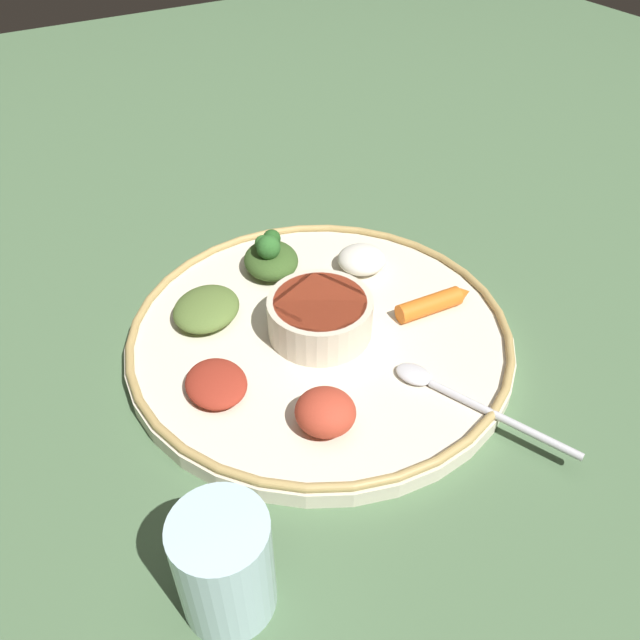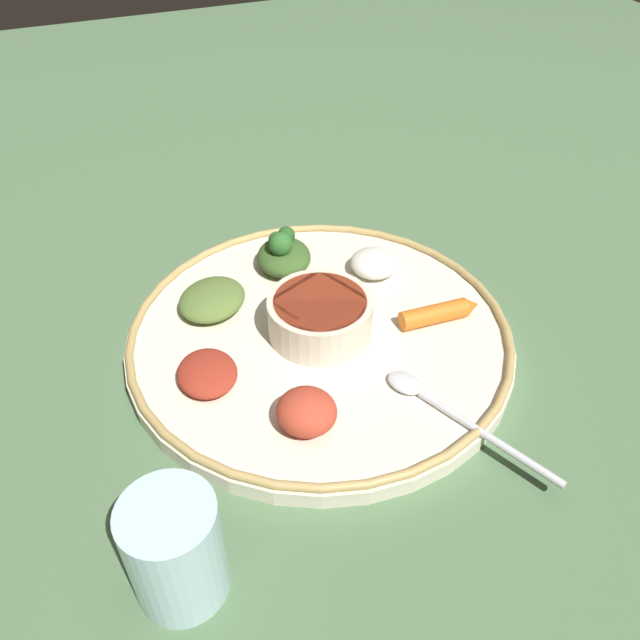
# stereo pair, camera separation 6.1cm
# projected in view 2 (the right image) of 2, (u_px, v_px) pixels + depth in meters

# --- Properties ---
(ground_plane) EXTENTS (2.40, 2.40, 0.00)m
(ground_plane) POSITION_uv_depth(u_px,v_px,m) (320.00, 344.00, 0.64)
(ground_plane) COLOR #4C6B47
(platter) EXTENTS (0.38, 0.38, 0.02)m
(platter) POSITION_uv_depth(u_px,v_px,m) (320.00, 338.00, 0.63)
(platter) COLOR beige
(platter) RESTS_ON ground_plane
(platter_rim) EXTENTS (0.37, 0.37, 0.01)m
(platter_rim) POSITION_uv_depth(u_px,v_px,m) (320.00, 329.00, 0.62)
(platter_rim) COLOR tan
(platter_rim) RESTS_ON platter
(center_bowl) EXTENTS (0.10, 0.10, 0.04)m
(center_bowl) POSITION_uv_depth(u_px,v_px,m) (320.00, 315.00, 0.61)
(center_bowl) COLOR beige
(center_bowl) RESTS_ON platter
(spoon) EXTENTS (0.08, 0.16, 0.01)m
(spoon) POSITION_uv_depth(u_px,v_px,m) (443.00, 407.00, 0.54)
(spoon) COLOR silver
(spoon) RESTS_ON platter
(greens_pile) EXTENTS (0.07, 0.08, 0.05)m
(greens_pile) POSITION_uv_depth(u_px,v_px,m) (283.00, 254.00, 0.69)
(greens_pile) COLOR #385623
(greens_pile) RESTS_ON platter
(carrot_near_spoon) EXTENTS (0.09, 0.02, 0.02)m
(carrot_near_spoon) POSITION_uv_depth(u_px,v_px,m) (440.00, 313.00, 0.63)
(carrot_near_spoon) COLOR orange
(carrot_near_spoon) RESTS_ON platter
(mound_collards) EXTENTS (0.10, 0.10, 0.02)m
(mound_collards) POSITION_uv_depth(u_px,v_px,m) (212.00, 299.00, 0.64)
(mound_collards) COLOR #567033
(mound_collards) RESTS_ON platter
(mound_beet) EXTENTS (0.06, 0.07, 0.02)m
(mound_beet) POSITION_uv_depth(u_px,v_px,m) (207.00, 373.00, 0.57)
(mound_beet) COLOR maroon
(mound_beet) RESTS_ON platter
(mound_rice_white) EXTENTS (0.07, 0.07, 0.02)m
(mound_rice_white) POSITION_uv_depth(u_px,v_px,m) (374.00, 263.00, 0.69)
(mound_rice_white) COLOR silver
(mound_rice_white) RESTS_ON platter
(mound_berbere_red) EXTENTS (0.07, 0.07, 0.03)m
(mound_berbere_red) POSITION_uv_depth(u_px,v_px,m) (307.00, 411.00, 0.53)
(mound_berbere_red) COLOR #B73D28
(mound_berbere_red) RESTS_ON platter
(drinking_glass) EXTENTS (0.06, 0.06, 0.09)m
(drinking_glass) POSITION_uv_depth(u_px,v_px,m) (177.00, 555.00, 0.42)
(drinking_glass) COLOR silver
(drinking_glass) RESTS_ON ground_plane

